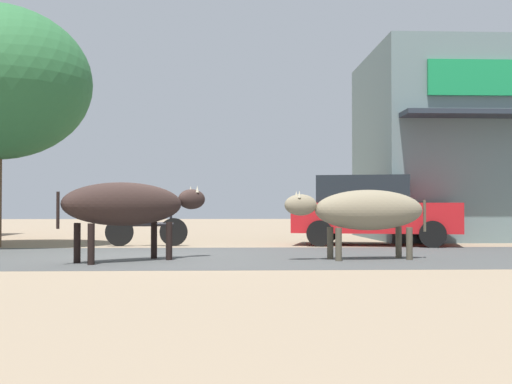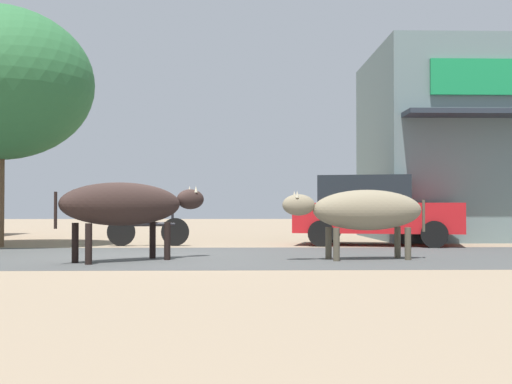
{
  "view_description": "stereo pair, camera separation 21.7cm",
  "coord_description": "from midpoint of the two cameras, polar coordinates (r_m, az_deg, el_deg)",
  "views": [
    {
      "loc": [
        1.43,
        -12.51,
        0.9
      ],
      "look_at": [
        2.03,
        1.33,
        1.21
      ],
      "focal_mm": 48.16,
      "sensor_mm": 36.0,
      "label": 1
    },
    {
      "loc": [
        1.65,
        -12.51,
        0.9
      ],
      "look_at": [
        2.03,
        1.33,
        1.21
      ],
      "focal_mm": 48.16,
      "sensor_mm": 36.0,
      "label": 2
    }
  ],
  "objects": [
    {
      "name": "ground",
      "position": [
        12.64,
        -9.53,
        -5.34
      ],
      "size": [
        80.0,
        80.0,
        0.0
      ],
      "primitive_type": "plane",
      "color": "gray"
    },
    {
      "name": "asphalt_road",
      "position": [
        12.64,
        -9.53,
        -5.33
      ],
      "size": [
        72.0,
        5.49,
        0.0
      ],
      "primitive_type": "cube",
      "color": "#444545",
      "rests_on": "ground"
    },
    {
      "name": "parked_hatchback_car",
      "position": [
        16.52,
        9.27,
        -1.46
      ],
      "size": [
        4.15,
        2.54,
        1.64
      ],
      "color": "red",
      "rests_on": "ground"
    },
    {
      "name": "parked_motorcycle",
      "position": [
        16.09,
        -9.37,
        -2.76
      ],
      "size": [
        1.89,
        0.25,
        1.07
      ],
      "color": "black",
      "rests_on": "ground"
    },
    {
      "name": "cow_near_brown",
      "position": [
        11.62,
        -11.11,
        -1.05
      ],
      "size": [
        2.45,
        2.12,
        1.31
      ],
      "color": "#30221E",
      "rests_on": "ground"
    },
    {
      "name": "cow_far_dark",
      "position": [
        11.92,
        8.56,
        -1.54
      ],
      "size": [
        2.54,
        0.95,
        1.2
      ],
      "color": "gray",
      "rests_on": "ground"
    }
  ]
}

